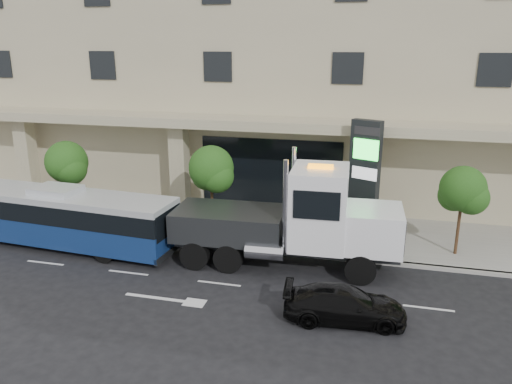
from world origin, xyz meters
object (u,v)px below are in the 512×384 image
Objects in this scene: tow_truck at (295,221)px; city_bus at (59,216)px; signage_pylon at (364,179)px; black_sedan at (345,304)px.

city_bus is at bearing -179.99° from tow_truck.
tow_truck is 1.91× the size of signage_pylon.
signage_pylon reaches higher than city_bus.
city_bus is 14.47m from signage_pylon.
black_sedan is at bearing -60.97° from tow_truck.
city_bus is at bearing -139.05° from signage_pylon.
signage_pylon reaches higher than black_sedan.
tow_truck reaches higher than black_sedan.
signage_pylon is at bearing -7.18° from black_sedan.
black_sedan is 8.18m from signage_pylon.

